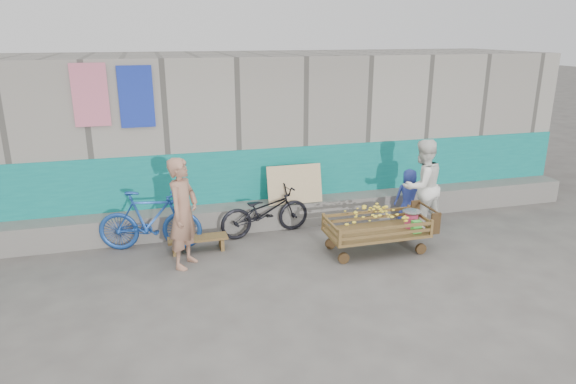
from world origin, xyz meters
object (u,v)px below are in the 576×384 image
object	(u,v)px
banana_cart	(375,223)
bench	(198,241)
bicycle_dark	(265,211)
child	(409,196)
vendor_man	(183,213)
bicycle_blue	(150,221)
woman	(422,186)

from	to	relation	value
banana_cart	bench	xyz separation A→B (m)	(-2.74, 0.79, -0.33)
bicycle_dark	child	bearing A→B (deg)	-102.12
bench	vendor_man	distance (m)	0.86
vendor_man	child	xyz separation A→B (m)	(4.14, 0.77, -0.33)
bench	child	xyz separation A→B (m)	(3.91, 0.29, 0.33)
vendor_man	bicycle_blue	distance (m)	0.97
woman	bench	bearing A→B (deg)	-15.93
bicycle_dark	bicycle_blue	world-z (taller)	bicycle_blue
bicycle_blue	bench	bearing A→B (deg)	-98.78
banana_cart	bicycle_blue	bearing A→B (deg)	162.88
bicycle_dark	bicycle_blue	bearing A→B (deg)	84.74
child	bicycle_blue	world-z (taller)	child
banana_cart	bicycle_blue	world-z (taller)	bicycle_blue
banana_cart	bicycle_dark	size ratio (longest dim) A/B	1.07
banana_cart	woman	world-z (taller)	woman
bicycle_blue	bicycle_dark	bearing A→B (deg)	-73.66
woman	child	distance (m)	0.54
bench	woman	size ratio (longest dim) A/B	0.58
banana_cart	bench	world-z (taller)	banana_cart
bench	woman	bearing A→B (deg)	-2.12
vendor_man	banana_cart	bearing A→B (deg)	-63.28
child	bicycle_dark	world-z (taller)	child
bench	vendor_man	world-z (taller)	vendor_man
bench	woman	distance (m)	3.97
woman	banana_cart	bearing A→B (deg)	14.93
bench	child	bearing A→B (deg)	4.22
child	bicycle_blue	bearing A→B (deg)	11.10
bench	bicycle_dark	world-z (taller)	bicycle_dark
bicycle_dark	bench	bearing A→B (deg)	99.52
bicycle_dark	woman	bearing A→B (deg)	-111.17
banana_cart	woman	size ratio (longest dim) A/B	1.05
child	bicycle_dark	distance (m)	2.70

